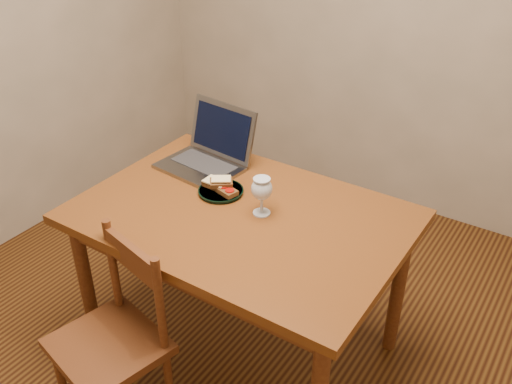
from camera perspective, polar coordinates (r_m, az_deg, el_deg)
The scene contains 9 objects.
floor at distance 2.77m, azimuth -1.95°, elevation -15.08°, with size 3.20×3.20×0.02m, color black.
table at distance 2.33m, azimuth -1.49°, elevation -3.84°, with size 1.30×0.90×0.74m.
chair at distance 2.25m, azimuth -14.23°, elevation -13.52°, with size 0.46×0.45×0.41m.
plate at distance 2.41m, azimuth -3.53°, elevation 0.06°, with size 0.19×0.19×0.02m, color black.
sandwich_cheese at distance 2.42m, azimuth -4.04°, elevation 0.88°, with size 0.11×0.06×0.03m, color #381E0C, non-canonical shape.
sandwich_tomato at distance 2.37m, azimuth -2.97°, elevation 0.19°, with size 0.09×0.06×0.03m, color #381E0C, non-canonical shape.
sandwich_top at distance 2.39m, azimuth -3.50°, elevation 1.03°, with size 0.09×0.06×0.03m, color #381E0C, non-canonical shape.
milk_glass at distance 2.23m, azimuth 0.58°, elevation -0.41°, with size 0.08×0.08×0.16m, color white, non-canonical shape.
laptop at distance 2.62m, azimuth -4.60°, elevation 4.24°, with size 0.39×0.36×0.26m.
Camera 1 is at (1.13, -1.54, 2.00)m, focal length 40.00 mm.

